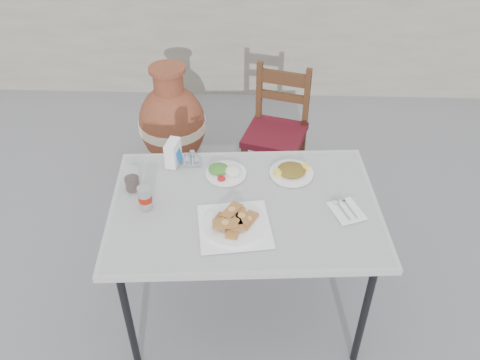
{
  "coord_description": "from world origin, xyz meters",
  "views": [
    {
      "loc": [
        0.11,
        -1.74,
        2.28
      ],
      "look_at": [
        0.04,
        0.05,
        0.85
      ],
      "focal_mm": 38.0,
      "sensor_mm": 36.0,
      "label": 1
    }
  ],
  "objects_px": {
    "cafe_table": "(245,212)",
    "salad_chopped_plate": "(291,171)",
    "soda_can": "(145,197)",
    "salad_rice_plate": "(225,171)",
    "condiment_caddy": "(192,159)",
    "napkin_holder": "(173,153)",
    "pide_plate": "(234,222)",
    "terracotta_urn": "(172,125)",
    "chair": "(277,130)",
    "cola_glass": "(132,181)"
  },
  "relations": [
    {
      "from": "salad_rice_plate",
      "to": "cola_glass",
      "type": "height_order",
      "value": "cola_glass"
    },
    {
      "from": "cafe_table",
      "to": "salad_rice_plate",
      "type": "distance_m",
      "value": 0.25
    },
    {
      "from": "salad_rice_plate",
      "to": "salad_chopped_plate",
      "type": "distance_m",
      "value": 0.32
    },
    {
      "from": "napkin_holder",
      "to": "chair",
      "type": "xyz_separation_m",
      "value": [
        0.55,
        0.8,
        -0.37
      ]
    },
    {
      "from": "salad_rice_plate",
      "to": "condiment_caddy",
      "type": "relative_size",
      "value": 2.09
    },
    {
      "from": "salad_chopped_plate",
      "to": "soda_can",
      "type": "height_order",
      "value": "soda_can"
    },
    {
      "from": "salad_rice_plate",
      "to": "condiment_caddy",
      "type": "xyz_separation_m",
      "value": [
        -0.17,
        0.09,
        0.0
      ]
    },
    {
      "from": "salad_rice_plate",
      "to": "terracotta_urn",
      "type": "relative_size",
      "value": 0.25
    },
    {
      "from": "salad_chopped_plate",
      "to": "soda_can",
      "type": "relative_size",
      "value": 1.94
    },
    {
      "from": "salad_chopped_plate",
      "to": "terracotta_urn",
      "type": "height_order",
      "value": "terracotta_urn"
    },
    {
      "from": "pide_plate",
      "to": "condiment_caddy",
      "type": "bearing_deg",
      "value": 117.25
    },
    {
      "from": "salad_chopped_plate",
      "to": "condiment_caddy",
      "type": "bearing_deg",
      "value": 171.43
    },
    {
      "from": "pide_plate",
      "to": "napkin_holder",
      "type": "relative_size",
      "value": 2.75
    },
    {
      "from": "soda_can",
      "to": "chair",
      "type": "height_order",
      "value": "soda_can"
    },
    {
      "from": "cafe_table",
      "to": "cola_glass",
      "type": "bearing_deg",
      "value": 170.56
    },
    {
      "from": "soda_can",
      "to": "terracotta_urn",
      "type": "bearing_deg",
      "value": 94.14
    },
    {
      "from": "pide_plate",
      "to": "condiment_caddy",
      "type": "distance_m",
      "value": 0.51
    },
    {
      "from": "pide_plate",
      "to": "chair",
      "type": "relative_size",
      "value": 0.42
    },
    {
      "from": "salad_rice_plate",
      "to": "salad_chopped_plate",
      "type": "relative_size",
      "value": 0.93
    },
    {
      "from": "salad_rice_plate",
      "to": "napkin_holder",
      "type": "xyz_separation_m",
      "value": [
        -0.27,
        0.08,
        0.05
      ]
    },
    {
      "from": "salad_chopped_plate",
      "to": "chair",
      "type": "relative_size",
      "value": 0.25
    },
    {
      "from": "napkin_holder",
      "to": "terracotta_urn",
      "type": "bearing_deg",
      "value": 111.67
    },
    {
      "from": "salad_rice_plate",
      "to": "condiment_caddy",
      "type": "distance_m",
      "value": 0.2
    },
    {
      "from": "salad_chopped_plate",
      "to": "salad_rice_plate",
      "type": "bearing_deg",
      "value": -177.56
    },
    {
      "from": "salad_chopped_plate",
      "to": "cola_glass",
      "type": "height_order",
      "value": "cola_glass"
    },
    {
      "from": "cafe_table",
      "to": "soda_can",
      "type": "height_order",
      "value": "soda_can"
    },
    {
      "from": "pide_plate",
      "to": "salad_rice_plate",
      "type": "height_order",
      "value": "pide_plate"
    },
    {
      "from": "salad_chopped_plate",
      "to": "napkin_holder",
      "type": "height_order",
      "value": "napkin_holder"
    },
    {
      "from": "pide_plate",
      "to": "salad_rice_plate",
      "type": "bearing_deg",
      "value": 99.47
    },
    {
      "from": "salad_rice_plate",
      "to": "soda_can",
      "type": "bearing_deg",
      "value": -143.69
    },
    {
      "from": "condiment_caddy",
      "to": "terracotta_urn",
      "type": "height_order",
      "value": "terracotta_urn"
    },
    {
      "from": "napkin_holder",
      "to": "condiment_caddy",
      "type": "distance_m",
      "value": 0.1
    },
    {
      "from": "cola_glass",
      "to": "napkin_holder",
      "type": "bearing_deg",
      "value": 51.49
    },
    {
      "from": "cola_glass",
      "to": "cafe_table",
      "type": "bearing_deg",
      "value": -9.44
    },
    {
      "from": "cafe_table",
      "to": "napkin_holder",
      "type": "distance_m",
      "value": 0.49
    },
    {
      "from": "cola_glass",
      "to": "napkin_holder",
      "type": "distance_m",
      "value": 0.27
    },
    {
      "from": "cafe_table",
      "to": "cola_glass",
      "type": "height_order",
      "value": "cola_glass"
    },
    {
      "from": "terracotta_urn",
      "to": "cola_glass",
      "type": "bearing_deg",
      "value": -89.69
    },
    {
      "from": "salad_chopped_plate",
      "to": "terracotta_urn",
      "type": "distance_m",
      "value": 1.31
    },
    {
      "from": "pide_plate",
      "to": "napkin_holder",
      "type": "bearing_deg",
      "value": 126.11
    },
    {
      "from": "salad_chopped_plate",
      "to": "condiment_caddy",
      "type": "relative_size",
      "value": 2.25
    },
    {
      "from": "cafe_table",
      "to": "salad_chopped_plate",
      "type": "relative_size",
      "value": 5.93
    },
    {
      "from": "cola_glass",
      "to": "condiment_caddy",
      "type": "bearing_deg",
      "value": 40.12
    },
    {
      "from": "soda_can",
      "to": "terracotta_urn",
      "type": "distance_m",
      "value": 1.34
    },
    {
      "from": "cafe_table",
      "to": "salad_chopped_plate",
      "type": "distance_m",
      "value": 0.33
    },
    {
      "from": "cafe_table",
      "to": "soda_can",
      "type": "bearing_deg",
      "value": -175.23
    },
    {
      "from": "soda_can",
      "to": "salad_rice_plate",
      "type": "bearing_deg",
      "value": 36.31
    },
    {
      "from": "pide_plate",
      "to": "condiment_caddy",
      "type": "xyz_separation_m",
      "value": [
        -0.24,
        0.46,
        -0.01
      ]
    },
    {
      "from": "salad_chopped_plate",
      "to": "soda_can",
      "type": "bearing_deg",
      "value": -158.19
    },
    {
      "from": "pide_plate",
      "to": "salad_rice_plate",
      "type": "xyz_separation_m",
      "value": [
        -0.06,
        0.37,
        -0.01
      ]
    }
  ]
}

